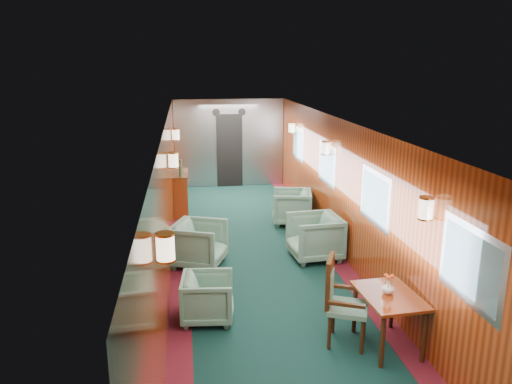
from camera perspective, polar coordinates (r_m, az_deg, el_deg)
room at (r=7.92m, az=0.74°, el=2.08°), size 12.00×12.10×2.40m
bulkhead at (r=13.77m, az=-3.08°, el=5.56°), size 2.98×0.17×2.39m
windows_right at (r=8.55m, az=10.38°, el=1.51°), size 0.02×8.60×0.80m
wall_sconces at (r=8.44m, az=0.15°, el=3.94°), size 2.97×7.97×0.25m
dining_table at (r=6.29m, az=14.96°, el=-12.14°), size 0.70×0.95×0.69m
side_chair at (r=6.25m, az=9.56°, el=-11.80°), size 0.63×0.65×1.10m
credenza at (r=11.42m, az=-8.60°, el=-0.08°), size 0.33×1.06×1.23m
flower_vase at (r=6.23m, az=14.86°, el=-10.51°), size 0.15×0.15×0.15m
armchair_left_near at (r=6.82m, az=-5.53°, el=-11.95°), size 0.75×0.73×0.63m
armchair_left_far at (r=8.52m, az=-6.51°, el=-5.90°), size 1.07×1.06×0.76m
armchair_right_near at (r=8.81m, az=6.72°, el=-5.12°), size 0.92×0.90×0.78m
armchair_right_far at (r=10.64m, az=4.10°, el=-1.71°), size 0.95×0.93×0.73m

